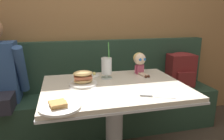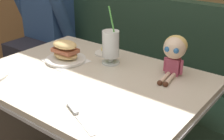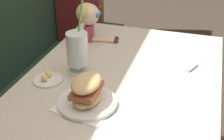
# 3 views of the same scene
# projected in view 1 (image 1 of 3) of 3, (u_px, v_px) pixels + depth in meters

# --- Properties ---
(wood_panel_wall) EXTENTS (4.40, 0.08, 2.40)m
(wood_panel_wall) POSITION_uv_depth(u_px,v_px,m) (95.00, 22.00, 2.32)
(wood_panel_wall) COLOR olive
(wood_panel_wall) RESTS_ON ground
(booth_bench) EXTENTS (2.60, 0.48, 1.00)m
(booth_bench) POSITION_uv_depth(u_px,v_px,m) (100.00, 102.00, 2.32)
(booth_bench) COLOR #233D2D
(booth_bench) RESTS_ON ground
(diner_table) EXTENTS (1.11, 0.81, 0.74)m
(diner_table) POSITION_uv_depth(u_px,v_px,m) (114.00, 108.00, 1.67)
(diner_table) COLOR beige
(diner_table) RESTS_ON ground
(toast_plate) EXTENTS (0.25, 0.25, 0.04)m
(toast_plate) POSITION_uv_depth(u_px,v_px,m) (59.00, 106.00, 1.22)
(toast_plate) COLOR white
(toast_plate) RESTS_ON diner_table
(milkshake_glass) EXTENTS (0.10, 0.10, 0.31)m
(milkshake_glass) POSITION_uv_depth(u_px,v_px,m) (107.00, 67.00, 1.77)
(milkshake_glass) COLOR silver
(milkshake_glass) RESTS_ON diner_table
(sandwich_plate) EXTENTS (0.23, 0.23, 0.12)m
(sandwich_plate) POSITION_uv_depth(u_px,v_px,m) (83.00, 79.00, 1.62)
(sandwich_plate) COLOR white
(sandwich_plate) RESTS_ON diner_table
(butter_saucer) EXTENTS (0.12, 0.12, 0.04)m
(butter_saucer) POSITION_uv_depth(u_px,v_px,m) (92.00, 75.00, 1.86)
(butter_saucer) COLOR white
(butter_saucer) RESTS_ON diner_table
(butter_knife) EXTENTS (0.22, 0.11, 0.01)m
(butter_knife) POSITION_uv_depth(u_px,v_px,m) (151.00, 96.00, 1.40)
(butter_knife) COLOR silver
(butter_knife) RESTS_ON diner_table
(seated_doll) EXTENTS (0.13, 0.23, 0.20)m
(seated_doll) POSITION_uv_depth(u_px,v_px,m) (140.00, 60.00, 1.91)
(seated_doll) COLOR #B74C6B
(seated_doll) RESTS_ON diner_table
(backpack) EXTENTS (0.31, 0.26, 0.41)m
(backpack) POSITION_uv_depth(u_px,v_px,m) (181.00, 69.00, 2.43)
(backpack) COLOR maroon
(backpack) RESTS_ON booth_bench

